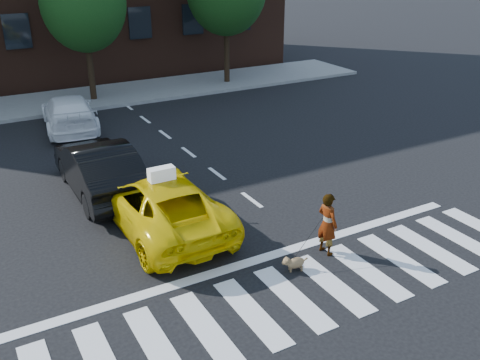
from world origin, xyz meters
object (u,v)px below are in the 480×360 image
object	(u,v)px
black_sedan	(99,168)
dog	(294,263)
woman	(327,224)
white_suv	(69,113)
taxi	(161,202)

from	to	relation	value
black_sedan	dog	world-z (taller)	black_sedan
black_sedan	woman	world-z (taller)	black_sedan
woman	white_suv	bearing A→B (deg)	6.14
white_suv	woman	size ratio (longest dim) A/B	3.04
dog	white_suv	bearing A→B (deg)	117.99
white_suv	dog	world-z (taller)	white_suv
black_sedan	white_suv	size ratio (longest dim) A/B	1.02
taxi	dog	bearing A→B (deg)	117.97
white_suv	dog	xyz separation A→B (m)	(1.99, -12.60, -0.48)
white_suv	woman	distance (m)	12.71
white_suv	woman	xyz separation A→B (m)	(3.09, -12.33, 0.09)
black_sedan	dog	bearing A→B (deg)	112.57
taxi	white_suv	distance (m)	9.25
taxi	woman	world-z (taller)	woman
white_suv	woman	bearing A→B (deg)	111.05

